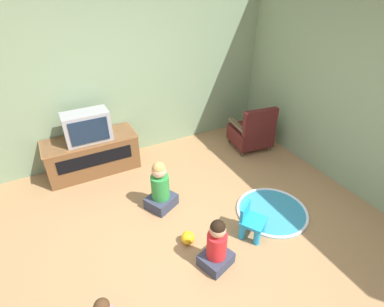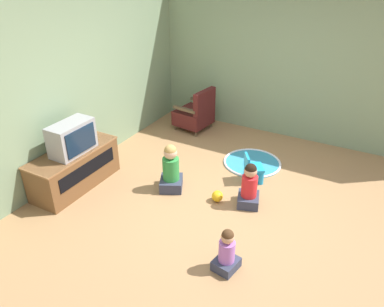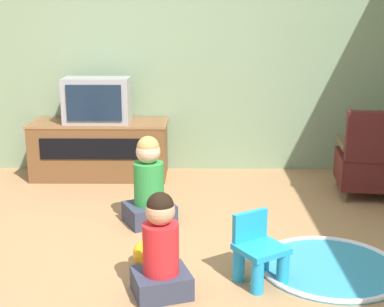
{
  "view_description": "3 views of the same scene",
  "coord_description": "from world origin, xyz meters",
  "views": [
    {
      "loc": [
        -1.11,
        -2.07,
        2.78
      ],
      "look_at": [
        0.35,
        0.73,
        0.76
      ],
      "focal_mm": 28.0,
      "sensor_mm": 36.0,
      "label": 1
    },
    {
      "loc": [
        -3.93,
        -1.65,
        3.08
      ],
      "look_at": [
        0.01,
        0.52,
        0.61
      ],
      "focal_mm": 35.0,
      "sensor_mm": 36.0,
      "label": 2
    },
    {
      "loc": [
        0.3,
        -3.17,
        1.61
      ],
      "look_at": [
        0.26,
        0.59,
        0.63
      ],
      "focal_mm": 50.0,
      "sensor_mm": 36.0,
      "label": 3
    }
  ],
  "objects": [
    {
      "name": "ground_plane",
      "position": [
        0.0,
        0.0,
        0.0
      ],
      "size": [
        30.0,
        30.0,
        0.0
      ],
      "primitive_type": "plane",
      "color": "#9E754C"
    },
    {
      "name": "wall_back",
      "position": [
        -0.21,
        2.42,
        1.37
      ],
      "size": [
        5.58,
        0.12,
        2.73
      ],
      "color": "gray",
      "rests_on": "ground_plane"
    },
    {
      "name": "wall_right",
      "position": [
        2.52,
        -0.26,
        1.37
      ],
      "size": [
        0.12,
        5.48,
        2.73
      ],
      "color": "gray",
      "rests_on": "ground_plane"
    },
    {
      "name": "tv_cabinet",
      "position": [
        -0.68,
        2.08,
        0.3
      ],
      "size": [
        1.36,
        0.55,
        0.57
      ],
      "color": "brown",
      "rests_on": "ground_plane"
    },
    {
      "name": "television",
      "position": [
        -0.68,
        2.02,
        0.79
      ],
      "size": [
        0.64,
        0.34,
        0.44
      ],
      "color": "#939399",
      "rests_on": "tv_cabinet"
    },
    {
      "name": "black_armchair",
      "position": [
        1.9,
        1.48,
        0.32
      ],
      "size": [
        0.69,
        0.67,
        0.82
      ],
      "rotation": [
        0.0,
        0.0,
        3.01
      ],
      "color": "brown",
      "rests_on": "ground_plane"
    },
    {
      "name": "yellow_kid_chair",
      "position": [
        0.68,
        -0.14,
        0.18
      ],
      "size": [
        0.37,
        0.37,
        0.43
      ],
      "rotation": [
        0.0,
        0.0,
        0.57
      ],
      "color": "#1E99DB",
      "rests_on": "ground_plane"
    },
    {
      "name": "play_mat",
      "position": [
        1.18,
        0.04,
        0.01
      ],
      "size": [
        0.94,
        0.94,
        0.04
      ],
      "color": "teal",
      "rests_on": "ground_plane"
    },
    {
      "name": "child_watching_left",
      "position": [
        0.09,
        -0.31,
        0.27
      ],
      "size": [
        0.4,
        0.37,
        0.64
      ],
      "rotation": [
        0.0,
        0.0,
        0.32
      ],
      "color": "#33384C",
      "rests_on": "ground_plane"
    },
    {
      "name": "child_watching_center",
      "position": [
        -1.13,
        -0.53,
        0.23
      ],
      "size": [
        0.31,
        0.28,
        0.53
      ],
      "rotation": [
        0.0,
        0.0,
        -0.17
      ],
      "color": "#33384C",
      "rests_on": "ground_plane"
    },
    {
      "name": "child_watching_right",
      "position": [
        -0.08,
        0.81,
        0.31
      ],
      "size": [
        0.46,
        0.44,
        0.71
      ],
      "rotation": [
        0.0,
        0.0,
        0.46
      ],
      "color": "#33384C",
      "rests_on": "ground_plane"
    },
    {
      "name": "toy_ball",
      "position": [
        -0.04,
        0.09,
        0.08
      ],
      "size": [
        0.16,
        0.16,
        0.16
      ],
      "color": "yellow",
      "rests_on": "ground_plane"
    }
  ]
}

